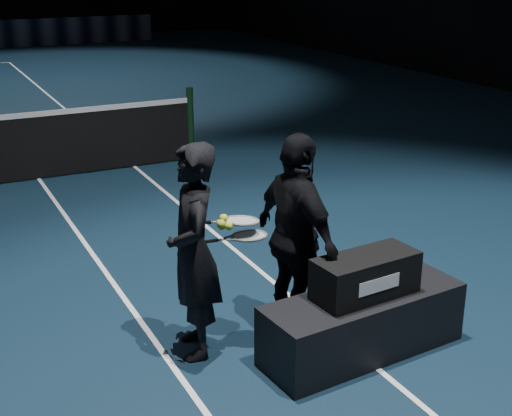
% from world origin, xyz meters
% --- Properties ---
extents(net_post_right, '(0.10, 0.10, 1.10)m').
position_xyz_m(net_post_right, '(6.40, 0.00, 0.55)').
color(net_post_right, black).
rests_on(net_post_right, floor).
extents(player_bench, '(1.69, 0.69, 0.50)m').
position_xyz_m(player_bench, '(5.52, -5.82, 0.25)').
color(player_bench, black).
rests_on(player_bench, floor).
extents(racket_bag, '(0.85, 0.42, 0.33)m').
position_xyz_m(racket_bag, '(5.52, -5.82, 0.66)').
color(racket_bag, black).
rests_on(racket_bag, player_bench).
extents(bag_signature, '(0.38, 0.04, 0.11)m').
position_xyz_m(bag_signature, '(5.52, -5.99, 0.66)').
color(bag_signature, white).
rests_on(bag_signature, racket_bag).
extents(player_a, '(0.54, 0.69, 1.69)m').
position_xyz_m(player_a, '(4.37, -5.21, 0.85)').
color(player_a, black).
rests_on(player_a, floor).
extents(player_b, '(0.50, 1.03, 1.69)m').
position_xyz_m(player_b, '(5.21, -5.30, 0.85)').
color(player_b, black).
rests_on(player_b, floor).
extents(racket_lower, '(0.70, 0.29, 0.03)m').
position_xyz_m(racket_lower, '(4.81, -5.26, 0.92)').
color(racket_lower, black).
rests_on(racket_lower, player_a).
extents(racket_upper, '(0.69, 0.25, 0.10)m').
position_xyz_m(racket_upper, '(4.77, -5.21, 1.03)').
color(racket_upper, black).
rests_on(racket_upper, player_b).
extents(tennis_balls, '(0.12, 0.10, 0.12)m').
position_xyz_m(tennis_balls, '(4.62, -5.23, 1.04)').
color(tennis_balls, '#AACD2B').
rests_on(tennis_balls, racket_upper).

